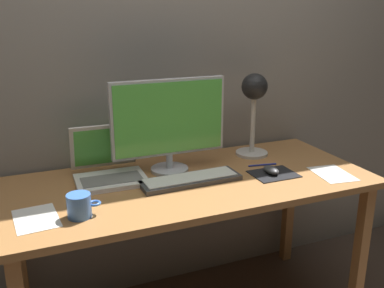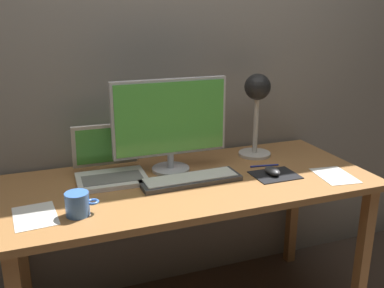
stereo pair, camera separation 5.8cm
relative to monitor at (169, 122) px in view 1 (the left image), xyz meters
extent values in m
cube|color=gray|center=(0.05, 0.27, 0.32)|extent=(4.80, 0.06, 2.60)
cube|color=#A8703D|center=(0.05, -0.13, -0.25)|extent=(1.60, 0.70, 0.03)
cube|color=#A8703D|center=(0.79, -0.42, -0.62)|extent=(0.05, 0.05, 0.71)
cube|color=#A8703D|center=(-0.69, 0.16, -0.62)|extent=(0.05, 0.05, 0.71)
cube|color=#A8703D|center=(0.79, 0.16, -0.62)|extent=(0.05, 0.05, 0.71)
cylinder|color=silver|center=(0.00, 0.00, -0.23)|extent=(0.17, 0.17, 0.01)
cylinder|color=silver|center=(0.00, 0.00, -0.19)|extent=(0.03, 0.03, 0.07)
cube|color=silver|center=(0.00, 0.00, 0.02)|extent=(0.53, 0.03, 0.34)
cube|color=#59C64C|center=(0.00, -0.02, 0.02)|extent=(0.50, 0.00, 0.32)
cube|color=#38383A|center=(0.04, -0.16, -0.23)|extent=(0.44, 0.15, 0.02)
cube|color=silver|center=(0.04, -0.16, -0.21)|extent=(0.41, 0.12, 0.01)
cube|color=silver|center=(-0.28, -0.03, -0.23)|extent=(0.30, 0.22, 0.02)
cube|color=slate|center=(-0.28, -0.05, -0.21)|extent=(0.26, 0.12, 0.00)
cube|color=silver|center=(-0.28, 0.11, -0.11)|extent=(0.30, 0.08, 0.21)
cube|color=#59C64C|center=(-0.28, 0.11, -0.11)|extent=(0.26, 0.07, 0.18)
cylinder|color=beige|center=(0.47, 0.06, -0.23)|extent=(0.16, 0.16, 0.01)
cylinder|color=silver|center=(0.47, 0.06, -0.06)|extent=(0.02, 0.02, 0.31)
sphere|color=black|center=(0.47, 0.06, 0.12)|extent=(0.13, 0.13, 0.13)
sphere|color=#FFEAB2|center=(0.47, 0.05, 0.08)|extent=(0.05, 0.05, 0.05)
cube|color=black|center=(0.42, -0.22, -0.23)|extent=(0.20, 0.16, 0.00)
ellipsoid|color=#38383A|center=(0.41, -0.21, -0.22)|extent=(0.06, 0.10, 0.03)
cylinder|color=#3F72CC|center=(-0.45, -0.31, -0.19)|extent=(0.09, 0.09, 0.09)
torus|color=#3F72CC|center=(-0.40, -0.31, -0.19)|extent=(0.05, 0.05, 0.01)
cube|color=white|center=(0.67, -0.32, -0.23)|extent=(0.17, 0.23, 0.00)
cube|color=white|center=(-0.60, -0.27, -0.23)|extent=(0.16, 0.22, 0.00)
cylinder|color=#2633A5|center=(0.43, -0.10, -0.23)|extent=(0.14, 0.03, 0.01)
camera|label=1|loc=(-0.61, -1.76, 0.48)|focal=40.26mm
camera|label=2|loc=(-0.56, -1.78, 0.48)|focal=40.26mm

